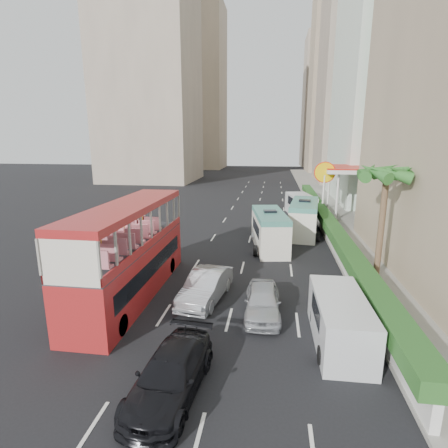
% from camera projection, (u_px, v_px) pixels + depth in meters
% --- Properties ---
extents(ground_plane, '(200.00, 200.00, 0.00)m').
position_uv_depth(ground_plane, '(241.00, 301.00, 18.42)').
color(ground_plane, black).
rests_on(ground_plane, ground).
extents(double_decker_bus, '(2.50, 11.00, 5.06)m').
position_uv_depth(double_decker_bus, '(130.00, 251.00, 18.66)').
color(double_decker_bus, '#A81E1E').
rests_on(double_decker_bus, ground).
extents(car_silver_lane_a, '(2.42, 4.99, 1.58)m').
position_uv_depth(car_silver_lane_a, '(206.00, 300.00, 18.56)').
color(car_silver_lane_a, silver).
rests_on(car_silver_lane_a, ground).
extents(car_silver_lane_b, '(1.84, 4.29, 1.44)m').
position_uv_depth(car_silver_lane_b, '(262.00, 315.00, 17.00)').
color(car_silver_lane_b, silver).
rests_on(car_silver_lane_b, ground).
extents(car_black, '(2.40, 5.06, 1.42)m').
position_uv_depth(car_black, '(171.00, 393.00, 11.74)').
color(car_black, black).
rests_on(car_black, ground).
extents(van_asset, '(2.92, 4.77, 1.23)m').
position_uv_depth(van_asset, '(267.00, 237.00, 30.61)').
color(van_asset, silver).
rests_on(van_asset, ground).
extents(minibus_near, '(3.17, 6.73, 2.87)m').
position_uv_depth(minibus_near, '(270.00, 230.00, 27.26)').
color(minibus_near, silver).
rests_on(minibus_near, ground).
extents(minibus_far, '(3.09, 6.97, 2.99)m').
position_uv_depth(minibus_far, '(304.00, 218.00, 31.23)').
color(minibus_far, silver).
rests_on(minibus_far, ground).
extents(panel_van_near, '(2.08, 5.03, 2.00)m').
position_uv_depth(panel_van_near, '(340.00, 321.00, 14.46)').
color(panel_van_near, silver).
rests_on(panel_van_near, ground).
extents(panel_van_far, '(3.35, 6.00, 2.26)m').
position_uv_depth(panel_van_far, '(301.00, 205.00, 39.60)').
color(panel_van_far, silver).
rests_on(panel_van_far, ground).
extents(sidewalk, '(6.00, 120.00, 0.18)m').
position_uv_depth(sidewalk, '(337.00, 211.00, 41.22)').
color(sidewalk, '#99968C').
rests_on(sidewalk, ground).
extents(kerb_wall, '(0.30, 44.00, 1.00)m').
position_uv_depth(kerb_wall, '(326.00, 228.00, 30.88)').
color(kerb_wall, silver).
rests_on(kerb_wall, sidewalk).
extents(hedge, '(1.10, 44.00, 0.70)m').
position_uv_depth(hedge, '(327.00, 219.00, 30.68)').
color(hedge, '#2D6626').
rests_on(hedge, kerb_wall).
extents(palm_tree, '(0.36, 0.36, 6.40)m').
position_uv_depth(palm_tree, '(381.00, 226.00, 20.41)').
color(palm_tree, brown).
rests_on(palm_tree, sidewalk).
extents(shell_station, '(6.50, 8.00, 5.50)m').
position_uv_depth(shell_station, '(351.00, 192.00, 38.54)').
color(shell_station, silver).
rests_on(shell_station, ground).
extents(tower_mid, '(16.00, 16.00, 50.00)m').
position_uv_depth(tower_mid, '(367.00, 49.00, 65.93)').
color(tower_mid, tan).
rests_on(tower_mid, ground).
extents(tower_far_a, '(14.00, 14.00, 44.00)m').
position_uv_depth(tower_far_a, '(338.00, 86.00, 89.86)').
color(tower_far_a, tan).
rests_on(tower_far_a, ground).
extents(tower_far_b, '(14.00, 14.00, 40.00)m').
position_uv_depth(tower_far_b, '(326.00, 103.00, 111.51)').
color(tower_far_b, tan).
rests_on(tower_far_b, ground).
extents(tower_left_a, '(18.00, 18.00, 52.00)m').
position_uv_depth(tower_left_a, '(148.00, 48.00, 68.61)').
color(tower_left_a, tan).
rests_on(tower_left_a, ground).
extents(tower_left_b, '(16.00, 16.00, 46.00)m').
position_uv_depth(tower_left_b, '(197.00, 89.00, 102.72)').
color(tower_left_b, tan).
rests_on(tower_left_b, ground).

